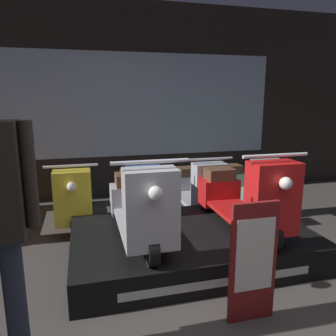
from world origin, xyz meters
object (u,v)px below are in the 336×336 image
at_px(scooter_backrow_0, 4,202).
at_px(scooter_backrow_1, 74,197).
at_px(scooter_display_right, 244,197).
at_px(scooter_backrow_3, 196,188).
at_px(scooter_backrow_2, 138,192).
at_px(scooter_backrow_4, 249,184).
at_px(price_sign_board, 253,262).
at_px(scooter_display_left, 140,206).

relative_size(scooter_backrow_0, scooter_backrow_1, 1.00).
height_order(scooter_display_right, scooter_backrow_3, scooter_display_right).
distance_m(scooter_backrow_0, scooter_backrow_2, 1.77).
distance_m(scooter_backrow_4, price_sign_board, 2.82).
xyz_separation_m(scooter_display_right, scooter_backrow_3, (-0.02, 1.47, -0.30)).
height_order(scooter_display_right, scooter_backrow_0, scooter_display_right).
bearing_deg(scooter_backrow_2, scooter_backrow_4, 0.00).
height_order(scooter_backrow_0, scooter_backrow_4, same).
height_order(scooter_backrow_0, price_sign_board, price_sign_board).
relative_size(scooter_backrow_1, scooter_backrow_3, 1.00).
distance_m(scooter_backrow_2, scooter_backrow_4, 1.77).
height_order(scooter_backrow_2, price_sign_board, price_sign_board).
bearing_deg(scooter_display_left, price_sign_board, -56.56).
relative_size(scooter_backrow_1, scooter_backrow_4, 1.00).
distance_m(scooter_display_right, price_sign_board, 1.13).
relative_size(scooter_display_left, scooter_backrow_2, 1.00).
height_order(scooter_display_right, scooter_backrow_2, scooter_display_right).
bearing_deg(scooter_backrow_3, scooter_display_right, -89.37).
bearing_deg(scooter_backrow_0, scooter_backrow_4, 0.00).
bearing_deg(scooter_backrow_0, price_sign_board, -48.30).
relative_size(scooter_display_right, scooter_backrow_0, 1.00).
relative_size(scooter_backrow_0, price_sign_board, 1.68).
height_order(scooter_display_left, scooter_backrow_0, scooter_display_left).
relative_size(scooter_display_right, price_sign_board, 1.68).
distance_m(scooter_backrow_2, price_sign_board, 2.54).
xyz_separation_m(scooter_backrow_2, scooter_backrow_4, (1.77, 0.00, 0.00)).
height_order(scooter_backrow_1, scooter_backrow_3, same).
bearing_deg(scooter_display_right, scooter_display_left, 180.00).
bearing_deg(scooter_display_right, scooter_backrow_2, 121.46).
relative_size(scooter_display_left, scooter_backrow_3, 1.00).
bearing_deg(scooter_backrow_3, scooter_display_left, -126.92).
xyz_separation_m(scooter_display_left, scooter_backrow_3, (1.10, 1.47, -0.30)).
bearing_deg(scooter_display_left, scooter_backrow_4, 36.48).
distance_m(scooter_backrow_0, scooter_backrow_3, 2.65).
bearing_deg(scooter_backrow_3, scooter_backrow_4, 0.00).
height_order(scooter_backrow_2, scooter_backrow_4, same).
bearing_deg(price_sign_board, scooter_backrow_2, 100.31).
xyz_separation_m(scooter_backrow_0, scooter_backrow_1, (0.88, 0.00, 0.00)).
bearing_deg(scooter_backrow_2, scooter_backrow_1, 180.00).
bearing_deg(scooter_backrow_3, scooter_backrow_0, 180.00).
xyz_separation_m(scooter_backrow_2, price_sign_board, (0.45, -2.49, 0.14)).
height_order(scooter_display_left, scooter_backrow_2, scooter_display_left).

